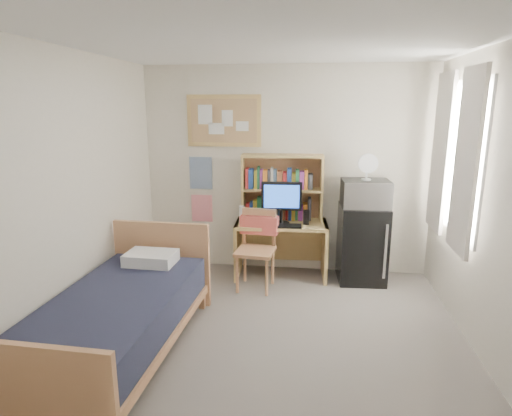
# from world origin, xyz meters

# --- Properties ---
(floor) EXTENTS (3.60, 4.20, 0.02)m
(floor) POSITION_xyz_m (0.00, 0.00, -0.01)
(floor) COLOR gray
(floor) RESTS_ON ground
(ceiling) EXTENTS (3.60, 4.20, 0.02)m
(ceiling) POSITION_xyz_m (0.00, 0.00, 2.60)
(ceiling) COLOR white
(ceiling) RESTS_ON wall_back
(wall_back) EXTENTS (3.60, 0.04, 2.60)m
(wall_back) POSITION_xyz_m (0.00, 2.10, 1.30)
(wall_back) COLOR white
(wall_back) RESTS_ON floor
(wall_front) EXTENTS (3.60, 0.04, 2.60)m
(wall_front) POSITION_xyz_m (0.00, -2.10, 1.30)
(wall_front) COLOR white
(wall_front) RESTS_ON floor
(wall_left) EXTENTS (0.04, 4.20, 2.60)m
(wall_left) POSITION_xyz_m (-1.80, 0.00, 1.30)
(wall_left) COLOR white
(wall_left) RESTS_ON floor
(wall_right) EXTENTS (0.04, 4.20, 2.60)m
(wall_right) POSITION_xyz_m (1.80, 0.00, 1.30)
(wall_right) COLOR white
(wall_right) RESTS_ON floor
(window_unit) EXTENTS (0.10, 1.40, 1.70)m
(window_unit) POSITION_xyz_m (1.75, 1.20, 1.60)
(window_unit) COLOR white
(window_unit) RESTS_ON wall_right
(curtain_left) EXTENTS (0.04, 0.55, 1.70)m
(curtain_left) POSITION_xyz_m (1.72, 0.80, 1.60)
(curtain_left) COLOR white
(curtain_left) RESTS_ON wall_right
(curtain_right) EXTENTS (0.04, 0.55, 1.70)m
(curtain_right) POSITION_xyz_m (1.72, 1.60, 1.60)
(curtain_right) COLOR white
(curtain_right) RESTS_ON wall_right
(bulletin_board) EXTENTS (0.94, 0.03, 0.64)m
(bulletin_board) POSITION_xyz_m (-0.78, 2.08, 1.92)
(bulletin_board) COLOR tan
(bulletin_board) RESTS_ON wall_back
(poster_wave) EXTENTS (0.30, 0.01, 0.42)m
(poster_wave) POSITION_xyz_m (-1.10, 2.09, 1.25)
(poster_wave) COLOR #244D90
(poster_wave) RESTS_ON wall_back
(poster_japan) EXTENTS (0.28, 0.01, 0.36)m
(poster_japan) POSITION_xyz_m (-1.10, 2.09, 0.78)
(poster_japan) COLOR #F42B47
(poster_japan) RESTS_ON wall_back
(desk) EXTENTS (1.15, 0.62, 0.70)m
(desk) POSITION_xyz_m (-0.02, 1.80, 0.35)
(desk) COLOR tan
(desk) RESTS_ON floor
(desk_chair) EXTENTS (0.51, 0.51, 0.93)m
(desk_chair) POSITION_xyz_m (-0.29, 1.38, 0.47)
(desk_chair) COLOR tan
(desk_chair) RESTS_ON floor
(mini_fridge) EXTENTS (0.58, 0.58, 0.94)m
(mini_fridge) POSITION_xyz_m (0.97, 1.80, 0.47)
(mini_fridge) COLOR black
(mini_fridge) RESTS_ON floor
(bed) EXTENTS (1.08, 2.05, 0.56)m
(bed) POSITION_xyz_m (-1.28, -0.14, 0.28)
(bed) COLOR #1B1E32
(bed) RESTS_ON floor
(hutch) EXTENTS (1.01, 0.30, 0.82)m
(hutch) POSITION_xyz_m (-0.03, 1.95, 1.11)
(hutch) COLOR tan
(hutch) RESTS_ON desk
(monitor) EXTENTS (0.49, 0.06, 0.52)m
(monitor) POSITION_xyz_m (-0.02, 1.74, 0.96)
(monitor) COLOR black
(monitor) RESTS_ON desk
(keyboard) EXTENTS (0.49, 0.18, 0.02)m
(keyboard) POSITION_xyz_m (-0.01, 1.60, 0.71)
(keyboard) COLOR black
(keyboard) RESTS_ON desk
(speaker_left) EXTENTS (0.08, 0.08, 0.19)m
(speaker_left) POSITION_xyz_m (-0.32, 1.72, 0.80)
(speaker_left) COLOR black
(speaker_left) RESTS_ON desk
(speaker_right) EXTENTS (0.08, 0.08, 0.18)m
(speaker_right) POSITION_xyz_m (0.28, 1.75, 0.79)
(speaker_right) COLOR black
(speaker_right) RESTS_ON desk
(water_bottle) EXTENTS (0.07, 0.07, 0.22)m
(water_bottle) POSITION_xyz_m (-0.50, 1.68, 0.81)
(water_bottle) COLOR white
(water_bottle) RESTS_ON desk
(hoodie) EXTENTS (0.46, 0.18, 0.22)m
(hoodie) POSITION_xyz_m (-0.27, 1.58, 0.72)
(hoodie) COLOR #DA5E53
(hoodie) RESTS_ON desk_chair
(microwave) EXTENTS (0.57, 0.44, 0.32)m
(microwave) POSITION_xyz_m (0.97, 1.78, 1.10)
(microwave) COLOR silver
(microwave) RESTS_ON mini_fridge
(desk_fan) EXTENTS (0.24, 0.24, 0.28)m
(desk_fan) POSITION_xyz_m (0.97, 1.78, 1.40)
(desk_fan) COLOR white
(desk_fan) RESTS_ON microwave
(pillow) EXTENTS (0.50, 0.36, 0.12)m
(pillow) POSITION_xyz_m (-1.25, 0.61, 0.61)
(pillow) COLOR white
(pillow) RESTS_ON bed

